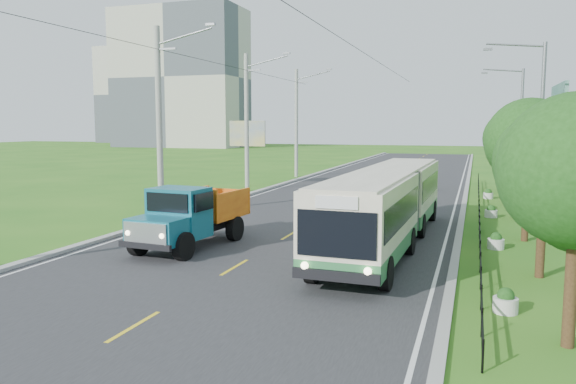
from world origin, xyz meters
The scene contains 28 objects.
ground centered at (0.00, 0.00, 0.00)m, with size 240.00×240.00×0.00m, color #296818.
road centered at (0.00, 20.00, 0.01)m, with size 14.00×120.00×0.02m, color #28282B.
curb_left centered at (-7.20, 20.00, 0.07)m, with size 0.40×120.00×0.15m, color #9E9E99.
curb_right centered at (7.15, 20.00, 0.05)m, with size 0.30×120.00×0.10m, color #9E9E99.
edge_line_left centered at (-6.65, 20.00, 0.02)m, with size 0.12×120.00×0.00m, color silver.
edge_line_right centered at (6.65, 20.00, 0.02)m, with size 0.12×120.00×0.00m, color silver.
centre_dash centered at (0.00, 0.00, 0.02)m, with size 0.12×2.20×0.00m, color yellow.
railing_right centered at (8.00, 14.00, 0.30)m, with size 0.04×40.00×0.60m, color black.
pole_near centered at (-8.26, 9.00, 5.09)m, with size 3.51×0.32×10.00m.
pole_mid centered at (-8.26, 21.00, 5.09)m, with size 3.51×0.32×10.00m.
pole_far centered at (-8.26, 33.00, 5.09)m, with size 3.51×0.32×10.00m.
tree_second centered at (9.86, 2.14, 3.52)m, with size 3.18×3.26×5.30m.
tree_third centered at (9.86, 8.14, 3.99)m, with size 3.60×3.62×6.00m.
tree_fourth centered at (9.86, 14.14, 3.59)m, with size 3.24×3.31×5.40m.
tree_fifth centered at (9.86, 20.14, 3.85)m, with size 3.48×3.52×5.80m.
tree_back centered at (9.86, 26.14, 3.65)m, with size 3.30×3.36×5.50m.
streetlight_mid centered at (10.64, 14.00, 4.90)m, with size 3.02×0.20×9.07m.
streetlight_far centered at (10.64, 28.00, 4.90)m, with size 3.02×0.20×9.07m.
planter_front centered at (8.60, -2.00, 0.29)m, with size 0.64×0.64×0.67m.
planter_near centered at (8.60, 6.00, 0.29)m, with size 0.64×0.64×0.67m.
planter_mid centered at (8.60, 14.00, 0.29)m, with size 0.64×0.64×0.67m.
planter_far centered at (8.60, 22.00, 0.29)m, with size 0.64×0.64×0.67m.
billboard_left centered at (-9.50, 24.00, 3.87)m, with size 3.00×0.20×5.20m.
billboard_right centered at (12.30, 20.00, 5.34)m, with size 0.24×6.00×7.30m.
apartment_near centered at (-55.00, 95.00, 15.00)m, with size 28.00×14.00×30.00m, color #B7B2A3.
apartment_far centered at (-80.00, 120.00, 13.00)m, with size 24.00×14.00×26.00m, color #B7B2A3.
bus centered at (4.38, 5.38, 1.81)m, with size 3.01×15.70×3.02m.
dump_truck centered at (-2.98, 2.47, 1.40)m, with size 2.75×6.07×2.48m.
Camera 1 is at (7.72, -17.26, 4.88)m, focal length 35.00 mm.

